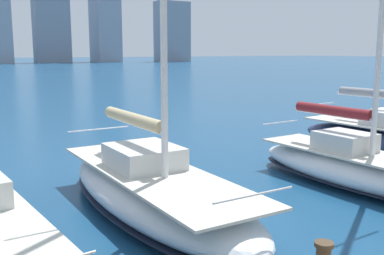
% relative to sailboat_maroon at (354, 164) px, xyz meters
% --- Properties ---
extents(sailboat_maroon, '(2.49, 7.33, 12.96)m').
position_rel_sailboat_maroon_xyz_m(sailboat_maroon, '(0.00, 0.00, 0.00)').
color(sailboat_maroon, white).
rests_on(sailboat_maroon, ground).
extents(sailboat_tan, '(2.76, 8.63, 11.41)m').
position_rel_sailboat_maroon_xyz_m(sailboat_tan, '(6.25, -1.07, -0.03)').
color(sailboat_tan, silver).
rests_on(sailboat_tan, ground).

